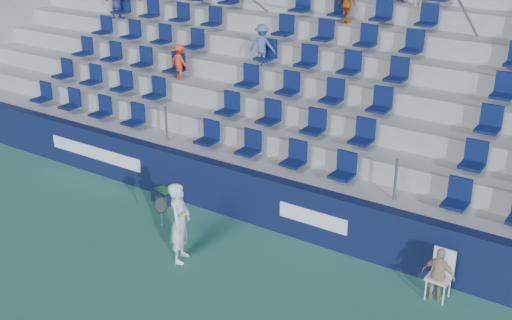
{
  "coord_description": "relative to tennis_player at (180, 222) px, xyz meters",
  "views": [
    {
      "loc": [
        7.14,
        -7.55,
        6.92
      ],
      "look_at": [
        0.2,
        2.8,
        1.7
      ],
      "focal_mm": 45.0,
      "sensor_mm": 36.0,
      "label": 1
    }
  ],
  "objects": [
    {
      "name": "grandstand",
      "position": [
        0.39,
        7.27,
        1.29
      ],
      "size": [
        24.0,
        8.17,
        6.63
      ],
      "color": "#A6A5A0",
      "rests_on": "ground"
    },
    {
      "name": "tennis_player",
      "position": [
        0.0,
        0.0,
        0.0
      ],
      "size": [
        0.71,
        0.73,
        1.7
      ],
      "color": "silver",
      "rests_on": "ground"
    },
    {
      "name": "ground",
      "position": [
        0.4,
        -0.97,
        -0.85
      ],
      "size": [
        70.0,
        70.0,
        0.0
      ],
      "primitive_type": "plane",
      "color": "#31745D",
      "rests_on": "ground"
    },
    {
      "name": "line_judge_chair",
      "position": [
        4.78,
        1.68,
        -0.31
      ],
      "size": [
        0.42,
        0.43,
        0.95
      ],
      "color": "white",
      "rests_on": "ground"
    },
    {
      "name": "sponsor_wall",
      "position": [
        0.4,
        2.18,
        -0.25
      ],
      "size": [
        24.0,
        0.32,
        1.2
      ],
      "color": "#10173A",
      "rests_on": "ground"
    },
    {
      "name": "ball_bin",
      "position": [
        -2.04,
        1.78,
        -0.67
      ],
      "size": [
        0.66,
        0.52,
        0.33
      ],
      "color": "#101A3B",
      "rests_on": "ground"
    },
    {
      "name": "line_judge",
      "position": [
        4.78,
        1.53,
        -0.32
      ],
      "size": [
        0.63,
        0.3,
        1.06
      ],
      "primitive_type": "imported",
      "rotation": [
        0.0,
        0.0,
        3.08
      ],
      "color": "tan",
      "rests_on": "ground"
    }
  ]
}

